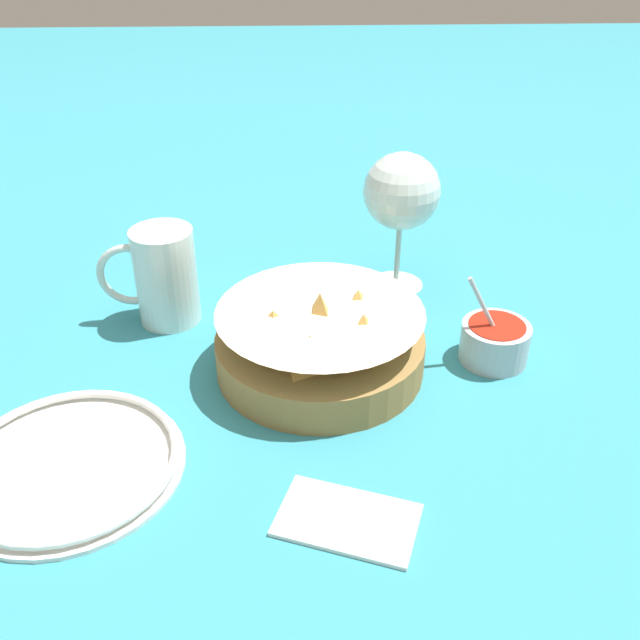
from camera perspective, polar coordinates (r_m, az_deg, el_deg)
ground_plane at (r=0.79m, az=0.95°, el=-2.93°), size 4.00×4.00×0.00m
food_basket at (r=0.75m, az=0.04°, el=-1.82°), size 0.22×0.22×0.09m
sauce_cup at (r=0.79m, az=13.81°, el=-1.60°), size 0.08×0.07×0.10m
wine_glass at (r=0.88m, az=6.54°, el=9.91°), size 0.09×0.09×0.18m
beer_mug at (r=0.85m, az=-12.34°, el=3.20°), size 0.12×0.07×0.12m
side_plate at (r=0.69m, az=-19.51°, el=-10.75°), size 0.21×0.21×0.01m
napkin at (r=0.61m, az=2.41°, el=-15.56°), size 0.13×0.10×0.01m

